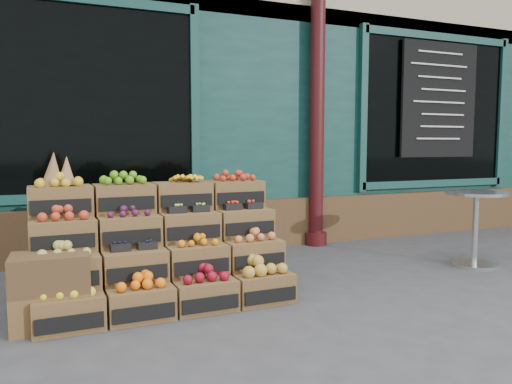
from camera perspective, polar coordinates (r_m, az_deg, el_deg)
name	(u,v)px	position (r m, az deg, el deg)	size (l,w,h in m)	color
ground	(312,303)	(4.17, 6.45, -12.48)	(60.00, 60.00, 0.00)	#3C3C3F
shop_facade	(166,78)	(8.85, -10.21, 12.65)	(12.00, 6.24, 4.80)	#113A34
crate_display	(159,254)	(4.21, -10.99, -7.01)	(1.98, 0.99, 1.23)	brown
spare_crates	(51,291)	(3.84, -22.38, -10.38)	(0.54, 0.38, 0.52)	brown
bistro_table	(476,220)	(5.72, 23.80, -2.92)	(0.63, 0.63, 0.79)	silver
shopkeeper	(77,159)	(6.16, -19.80, 3.56)	(0.81, 0.53, 2.22)	#154A26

